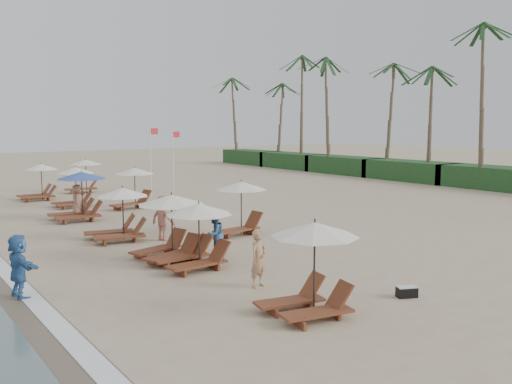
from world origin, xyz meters
TOP-DOWN VIEW (x-y plane):
  - ground at (0.00, 0.00)m, footprint 160.00×160.00m
  - shrub_hedge at (22.00, 14.50)m, footprint 3.20×53.00m
  - palm_row at (21.91, 15.40)m, footprint 7.00×52.00m
  - lounger_station_0 at (-6.02, -4.36)m, footprint 2.46×2.19m
  - lounger_station_1 at (-6.15, 1.10)m, footprint 2.58×2.24m
  - lounger_station_2 at (-6.30, 2.66)m, footprint 2.66×2.39m
  - lounger_station_3 at (-6.55, 6.54)m, footprint 2.56×2.34m
  - lounger_station_4 at (-6.41, 11.99)m, footprint 2.78×2.39m
  - lounger_station_5 at (-5.27, 16.35)m, footprint 2.34×2.08m
  - lounger_station_6 at (-6.11, 20.52)m, footprint 2.48×2.03m
  - inland_station_0 at (-1.95, 4.60)m, footprint 2.77×2.24m
  - inland_station_1 at (-2.73, 14.00)m, footprint 2.86×2.24m
  - inland_station_2 at (-2.61, 22.53)m, footprint 2.84×2.24m
  - beachgoer_near at (-5.66, -1.83)m, footprint 0.69×0.54m
  - beachgoer_mid_a at (-4.84, 1.88)m, footprint 0.96×0.86m
  - beachgoer_mid_b at (-5.04, 5.47)m, footprint 1.06×1.34m
  - beachgoer_far_b at (-6.17, 12.74)m, footprint 0.78×0.95m
  - waterline_walker at (-11.42, 1.18)m, footprint 0.71×1.66m
  - duffel_bag at (-2.97, -4.93)m, footprint 0.61×0.47m
  - flag_pole_near at (0.09, 17.53)m, footprint 0.60×0.08m
  - flag_pole_far at (2.74, 19.62)m, footprint 0.60×0.08m

SIDE VIEW (x-z plane):
  - ground at x=0.00m, z-range 0.00..0.00m
  - duffel_bag at x=-2.97m, z-range 0.00..0.30m
  - shrub_hedge at x=22.00m, z-range 0.00..1.60m
  - beachgoer_mid_a at x=-4.84m, z-range 0.00..1.63m
  - beachgoer_near at x=-5.66m, z-range 0.00..1.65m
  - beachgoer_far_b at x=-6.17m, z-range 0.00..1.68m
  - waterline_walker at x=-11.42m, z-range 0.00..1.74m
  - beachgoer_mid_b at x=-5.04m, z-range 0.00..1.81m
  - lounger_station_3 at x=-6.55m, z-range -0.06..2.05m
  - lounger_station_6 at x=-6.11m, z-range -0.08..2.12m
  - lounger_station_1 at x=-6.15m, z-range 0.00..2.09m
  - lounger_station_4 at x=-6.41m, z-range -0.03..2.33m
  - lounger_station_5 at x=-5.27m, z-range 0.03..2.28m
  - lounger_station_2 at x=-6.30m, z-range 0.06..2.29m
  - lounger_station_0 at x=-6.02m, z-range 0.06..2.34m
  - inland_station_1 at x=-2.73m, z-range 0.18..2.40m
  - inland_station_2 at x=-2.61m, z-range 0.19..2.42m
  - inland_station_0 at x=-1.95m, z-range 0.22..2.44m
  - flag_pole_far at x=2.74m, z-range 0.24..4.57m
  - flag_pole_near at x=0.09m, z-range 0.25..4.83m
  - palm_row at x=21.91m, z-range 3.76..16.06m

